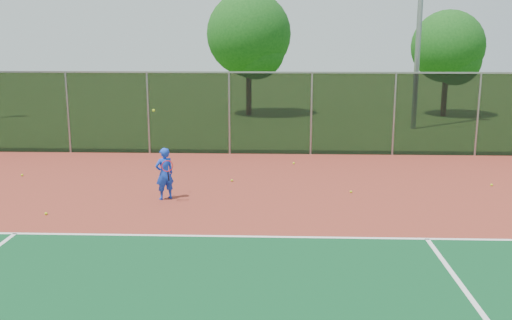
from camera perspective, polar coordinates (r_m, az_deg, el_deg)
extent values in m
plane|color=#335E1A|center=(9.79, 9.46, -13.84)|extent=(120.00, 120.00, 0.00)
cube|color=#963626|center=(11.61, 8.23, -9.47)|extent=(30.00, 20.00, 0.02)
cube|color=white|center=(12.88, 16.73, -7.56)|extent=(22.00, 0.10, 0.00)
cube|color=black|center=(20.94, 5.55, 4.61)|extent=(30.00, 0.04, 3.00)
cube|color=gray|center=(20.80, 5.64, 8.71)|extent=(30.00, 0.06, 0.06)
imported|color=blue|center=(15.32, -9.14, -1.35)|extent=(0.61, 0.56, 1.40)
cylinder|color=black|center=(15.06, -8.76, -1.63)|extent=(0.03, 0.15, 0.27)
torus|color=#A51414|center=(14.89, -8.87, -0.60)|extent=(0.30, 0.13, 0.29)
sphere|color=#C2E41A|center=(15.17, -10.21, 4.91)|extent=(0.07, 0.07, 0.07)
sphere|color=#C2E41A|center=(16.10, 9.48, -3.15)|extent=(0.07, 0.07, 0.07)
sphere|color=#C2E41A|center=(17.12, -2.42, -2.05)|extent=(0.07, 0.07, 0.07)
sphere|color=#C2E41A|center=(19.47, 3.79, -0.32)|extent=(0.07, 0.07, 0.07)
sphere|color=#C2E41A|center=(19.22, -22.35, -1.40)|extent=(0.07, 0.07, 0.07)
sphere|color=#C2E41A|center=(17.97, 22.50, -2.31)|extent=(0.07, 0.07, 0.07)
sphere|color=#C2E41A|center=(14.87, -20.26, -5.05)|extent=(0.07, 0.07, 0.07)
cylinder|color=#321E12|center=(31.70, -0.72, 6.81)|extent=(0.30, 0.30, 2.57)
sphere|color=#134814|center=(31.56, -0.74, 12.49)|extent=(4.57, 4.57, 4.57)
sphere|color=#134814|center=(31.25, -0.02, 10.93)|extent=(3.14, 3.14, 3.14)
cylinder|color=#321E12|center=(33.10, 18.31, 6.10)|extent=(0.30, 0.30, 2.19)
sphere|color=#134814|center=(32.95, 18.63, 10.72)|extent=(3.89, 3.89, 3.89)
sphere|color=#134814|center=(32.80, 19.36, 9.39)|extent=(2.67, 2.67, 2.67)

